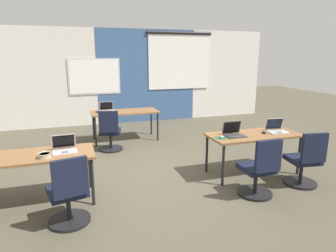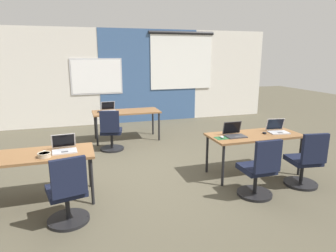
# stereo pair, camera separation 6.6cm
# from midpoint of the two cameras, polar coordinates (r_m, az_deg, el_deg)

# --- Properties ---
(ground_plane) EXTENTS (24.00, 24.00, 0.00)m
(ground_plane) POSITION_cam_midpoint_polar(r_m,az_deg,el_deg) (5.38, -3.52, -8.88)
(ground_plane) COLOR #4C4738
(back_wall_assembly) EXTENTS (10.00, 0.27, 2.80)m
(back_wall_assembly) POSITION_cam_midpoint_polar(r_m,az_deg,el_deg) (9.13, -9.80, 9.37)
(back_wall_assembly) COLOR silver
(back_wall_assembly) RESTS_ON ground
(desk_near_left) EXTENTS (1.60, 0.70, 0.72)m
(desk_near_left) POSITION_cam_midpoint_polar(r_m,az_deg,el_deg) (4.49, -23.99, -5.71)
(desk_near_left) COLOR brown
(desk_near_left) RESTS_ON ground
(desk_near_right) EXTENTS (1.60, 0.70, 0.72)m
(desk_near_right) POSITION_cam_midpoint_polar(r_m,az_deg,el_deg) (5.33, 16.63, -2.17)
(desk_near_right) COLOR brown
(desk_near_right) RESTS_ON ground
(desk_far_center) EXTENTS (1.60, 0.70, 0.72)m
(desk_far_center) POSITION_cam_midpoint_polar(r_m,az_deg,el_deg) (7.26, -7.77, 2.41)
(desk_far_center) COLOR brown
(desk_far_center) RESTS_ON ground
(laptop_far_left) EXTENTS (0.34, 0.32, 0.23)m
(laptop_far_left) POSITION_cam_midpoint_polar(r_m,az_deg,el_deg) (7.29, -11.11, 3.19)
(laptop_far_left) COLOR #9E9EA3
(laptop_far_left) RESTS_ON desk_far_center
(mouse_far_left) EXTENTS (0.07, 0.11, 0.03)m
(mouse_far_left) POSITION_cam_midpoint_polar(r_m,az_deg,el_deg) (7.20, -13.03, 2.72)
(mouse_far_left) COLOR black
(mouse_far_left) RESTS_ON desk_far_center
(chair_far_left) EXTENTS (0.53, 0.58, 0.92)m
(chair_far_left) POSITION_cam_midpoint_polar(r_m,az_deg,el_deg) (6.53, -10.62, -1.52)
(chair_far_left) COLOR black
(chair_far_left) RESTS_ON ground
(laptop_near_right_end) EXTENTS (0.37, 0.33, 0.23)m
(laptop_near_right_end) POSITION_cam_midpoint_polar(r_m,az_deg,el_deg) (5.57, 20.66, -0.64)
(laptop_near_right_end) COLOR #B7B7BC
(laptop_near_right_end) RESTS_ON desk_near_right
(mouse_near_right_end) EXTENTS (0.06, 0.10, 0.03)m
(mouse_near_right_end) POSITION_cam_midpoint_polar(r_m,az_deg,el_deg) (5.39, 18.45, -1.27)
(mouse_near_right_end) COLOR black
(mouse_near_right_end) RESTS_ON desk_near_right
(chair_near_right_end) EXTENTS (0.52, 0.57, 0.92)m
(chair_near_right_end) POSITION_cam_midpoint_polar(r_m,az_deg,el_deg) (5.17, 25.31, -6.70)
(chair_near_right_end) COLOR black
(chair_near_right_end) RESTS_ON ground
(laptop_near_left_inner) EXTENTS (0.35, 0.32, 0.23)m
(laptop_near_left_inner) POSITION_cam_midpoint_polar(r_m,az_deg,el_deg) (4.45, -18.97, -3.94)
(laptop_near_left_inner) COLOR #B7B7BC
(laptop_near_left_inner) RESTS_ON desk_near_left
(mouse_near_left_inner) EXTENTS (0.07, 0.11, 0.03)m
(mouse_near_left_inner) POSITION_cam_midpoint_polar(r_m,az_deg,el_deg) (4.47, -22.35, -4.62)
(mouse_near_left_inner) COLOR silver
(mouse_near_left_inner) RESTS_ON desk_near_left
(chair_near_left_inner) EXTENTS (0.53, 0.58, 0.92)m
(chair_near_left_inner) POSITION_cam_midpoint_polar(r_m,az_deg,el_deg) (3.89, -18.30, -12.70)
(chair_near_left_inner) COLOR black
(chair_near_left_inner) RESTS_ON ground
(laptop_near_right_inner) EXTENTS (0.33, 0.28, 0.23)m
(laptop_near_right_inner) POSITION_cam_midpoint_polar(r_m,az_deg,el_deg) (5.10, 13.04, -1.36)
(laptop_near_right_inner) COLOR #333338
(laptop_near_right_inner) RESTS_ON desk_near_right
(mousepad_near_right_inner) EXTENTS (0.22, 0.19, 0.00)m
(mousepad_near_right_inner) POSITION_cam_midpoint_polar(r_m,az_deg,el_deg) (4.94, 10.72, -2.29)
(mousepad_near_right_inner) COLOR #23512D
(mousepad_near_right_inner) RESTS_ON desk_near_right
(mouse_near_right_inner) EXTENTS (0.08, 0.11, 0.03)m
(mouse_near_right_inner) POSITION_cam_midpoint_polar(r_m,az_deg,el_deg) (4.94, 10.73, -2.08)
(mouse_near_right_inner) COLOR #B2B2B7
(mouse_near_right_inner) RESTS_ON mousepad_near_right_inner
(chair_near_right_inner) EXTENTS (0.52, 0.54, 0.92)m
(chair_near_right_inner) POSITION_cam_midpoint_polar(r_m,az_deg,el_deg) (4.56, 17.52, -8.66)
(chair_near_right_inner) COLOR black
(chair_near_right_inner) RESTS_ON ground
(snack_bowl) EXTENTS (0.18, 0.18, 0.06)m
(snack_bowl) POSITION_cam_midpoint_polar(r_m,az_deg,el_deg) (4.29, -22.34, -5.12)
(snack_bowl) COLOR tan
(snack_bowl) RESTS_ON desk_near_left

